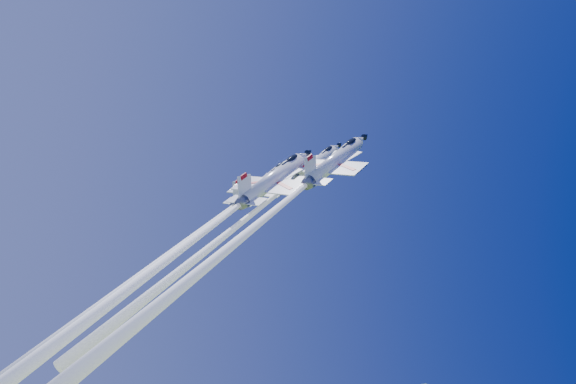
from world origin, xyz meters
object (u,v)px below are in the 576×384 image
jet_lead (239,224)px  jet_left (187,242)px  jet_right (253,228)px  jet_slot (172,256)px

jet_lead → jet_left: (-5.15, 6.69, -2.32)m
jet_lead → jet_right: (-1.60, -7.55, -0.86)m
jet_lead → jet_left: size_ratio=0.96×
jet_slot → jet_left: bearing=128.2°
jet_left → jet_slot: 13.42m
jet_left → jet_slot: bearing=-51.8°
jet_left → jet_right: 14.75m
jet_lead → jet_slot: 13.34m
jet_lead → jet_right: 7.76m
jet_left → jet_slot: (-6.42, -11.58, -2.15)m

